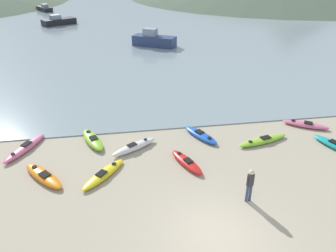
{
  "coord_description": "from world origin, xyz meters",
  "views": [
    {
      "loc": [
        -3.34,
        -8.95,
        9.67
      ],
      "look_at": [
        -0.53,
        8.38,
        0.5
      ],
      "focal_mm": 35.0,
      "sensor_mm": 36.0,
      "label": 1
    }
  ],
  "objects_px": {
    "kayak_on_sand_6": "(134,147)",
    "kayak_on_sand_4": "(201,135)",
    "kayak_on_sand_1": "(25,148)",
    "moored_boat_2": "(154,40)",
    "kayak_on_sand_3": "(44,176)",
    "moored_boat_1": "(44,8)",
    "kayak_on_sand_2": "(104,174)",
    "moored_boat_0": "(59,21)",
    "kayak_on_sand_5": "(336,145)",
    "kayak_on_sand_8": "(93,140)",
    "kayak_on_sand_7": "(187,162)",
    "person_near_foreground": "(250,184)",
    "kayak_on_sand_0": "(263,140)",
    "kayak_on_sand_9": "(306,125)"
  },
  "relations": [
    {
      "from": "kayak_on_sand_0",
      "to": "kayak_on_sand_2",
      "type": "height_order",
      "value": "kayak_on_sand_0"
    },
    {
      "from": "kayak_on_sand_0",
      "to": "kayak_on_sand_5",
      "type": "relative_size",
      "value": 1.16
    },
    {
      "from": "kayak_on_sand_2",
      "to": "kayak_on_sand_3",
      "type": "xyz_separation_m",
      "value": [
        -2.89,
        0.31,
        0.01
      ]
    },
    {
      "from": "kayak_on_sand_6",
      "to": "moored_boat_2",
      "type": "bearing_deg",
      "value": 80.31
    },
    {
      "from": "kayak_on_sand_9",
      "to": "moored_boat_2",
      "type": "height_order",
      "value": "moored_boat_2"
    },
    {
      "from": "kayak_on_sand_5",
      "to": "kayak_on_sand_2",
      "type": "bearing_deg",
      "value": -177.19
    },
    {
      "from": "moored_boat_1",
      "to": "kayak_on_sand_2",
      "type": "bearing_deg",
      "value": -77.96
    },
    {
      "from": "kayak_on_sand_4",
      "to": "kayak_on_sand_6",
      "type": "bearing_deg",
      "value": -169.13
    },
    {
      "from": "moored_boat_0",
      "to": "kayak_on_sand_4",
      "type": "bearing_deg",
      "value": -71.09
    },
    {
      "from": "kayak_on_sand_9",
      "to": "moored_boat_0",
      "type": "relative_size",
      "value": 0.51
    },
    {
      "from": "kayak_on_sand_9",
      "to": "moored_boat_1",
      "type": "relative_size",
      "value": 0.57
    },
    {
      "from": "kayak_on_sand_6",
      "to": "moored_boat_0",
      "type": "bearing_deg",
      "value": 103.09
    },
    {
      "from": "kayak_on_sand_0",
      "to": "kayak_on_sand_3",
      "type": "relative_size",
      "value": 1.19
    },
    {
      "from": "kayak_on_sand_2",
      "to": "kayak_on_sand_6",
      "type": "relative_size",
      "value": 0.99
    },
    {
      "from": "moored_boat_2",
      "to": "kayak_on_sand_4",
      "type": "bearing_deg",
      "value": -89.78
    },
    {
      "from": "moored_boat_2",
      "to": "kayak_on_sand_3",
      "type": "bearing_deg",
      "value": -108.72
    },
    {
      "from": "kayak_on_sand_1",
      "to": "kayak_on_sand_3",
      "type": "distance_m",
      "value": 3.22
    },
    {
      "from": "kayak_on_sand_2",
      "to": "kayak_on_sand_4",
      "type": "xyz_separation_m",
      "value": [
        5.69,
        3.05,
        0.02
      ]
    },
    {
      "from": "kayak_on_sand_1",
      "to": "person_near_foreground",
      "type": "distance_m",
      "value": 12.3
    },
    {
      "from": "moored_boat_2",
      "to": "moored_boat_1",
      "type": "bearing_deg",
      "value": 119.66
    },
    {
      "from": "kayak_on_sand_6",
      "to": "kayak_on_sand_4",
      "type": "bearing_deg",
      "value": 10.87
    },
    {
      "from": "kayak_on_sand_8",
      "to": "person_near_foreground",
      "type": "relative_size",
      "value": 1.72
    },
    {
      "from": "kayak_on_sand_5",
      "to": "kayak_on_sand_1",
      "type": "bearing_deg",
      "value": 171.64
    },
    {
      "from": "kayak_on_sand_1",
      "to": "kayak_on_sand_6",
      "type": "distance_m",
      "value": 6.09
    },
    {
      "from": "kayak_on_sand_3",
      "to": "moored_boat_1",
      "type": "distance_m",
      "value": 56.71
    },
    {
      "from": "kayak_on_sand_3",
      "to": "person_near_foreground",
      "type": "relative_size",
      "value": 1.69
    },
    {
      "from": "kayak_on_sand_3",
      "to": "kayak_on_sand_7",
      "type": "distance_m",
      "value": 7.14
    },
    {
      "from": "kayak_on_sand_7",
      "to": "person_near_foreground",
      "type": "relative_size",
      "value": 1.6
    },
    {
      "from": "kayak_on_sand_1",
      "to": "kayak_on_sand_6",
      "type": "relative_size",
      "value": 1.16
    },
    {
      "from": "kayak_on_sand_6",
      "to": "kayak_on_sand_7",
      "type": "height_order",
      "value": "kayak_on_sand_6"
    },
    {
      "from": "kayak_on_sand_2",
      "to": "kayak_on_sand_6",
      "type": "height_order",
      "value": "kayak_on_sand_6"
    },
    {
      "from": "kayak_on_sand_7",
      "to": "moored_boat_2",
      "type": "relative_size",
      "value": 0.51
    },
    {
      "from": "kayak_on_sand_4",
      "to": "kayak_on_sand_7",
      "type": "bearing_deg",
      "value": -118.16
    },
    {
      "from": "kayak_on_sand_2",
      "to": "kayak_on_sand_8",
      "type": "xyz_separation_m",
      "value": [
        -0.66,
        3.45,
        0.05
      ]
    },
    {
      "from": "kayak_on_sand_7",
      "to": "kayak_on_sand_4",
      "type": "bearing_deg",
      "value": 61.84
    },
    {
      "from": "kayak_on_sand_8",
      "to": "moored_boat_2",
      "type": "bearing_deg",
      "value": 74.06
    },
    {
      "from": "kayak_on_sand_1",
      "to": "kayak_on_sand_2",
      "type": "relative_size",
      "value": 1.18
    },
    {
      "from": "kayak_on_sand_2",
      "to": "kayak_on_sand_9",
      "type": "height_order",
      "value": "kayak_on_sand_9"
    },
    {
      "from": "kayak_on_sand_3",
      "to": "kayak_on_sand_8",
      "type": "distance_m",
      "value": 3.85
    },
    {
      "from": "kayak_on_sand_1",
      "to": "kayak_on_sand_9",
      "type": "bearing_deg",
      "value": 0.49
    },
    {
      "from": "kayak_on_sand_2",
      "to": "kayak_on_sand_7",
      "type": "bearing_deg",
      "value": 4.89
    },
    {
      "from": "kayak_on_sand_4",
      "to": "kayak_on_sand_7",
      "type": "relative_size",
      "value": 1.03
    },
    {
      "from": "kayak_on_sand_7",
      "to": "moored_boat_2",
      "type": "height_order",
      "value": "moored_boat_2"
    },
    {
      "from": "kayak_on_sand_1",
      "to": "kayak_on_sand_3",
      "type": "height_order",
      "value": "kayak_on_sand_1"
    },
    {
      "from": "kayak_on_sand_2",
      "to": "kayak_on_sand_7",
      "type": "relative_size",
      "value": 1.03
    },
    {
      "from": "kayak_on_sand_3",
      "to": "kayak_on_sand_5",
      "type": "distance_m",
      "value": 15.79
    },
    {
      "from": "kayak_on_sand_4",
      "to": "moored_boat_1",
      "type": "relative_size",
      "value": 0.58
    },
    {
      "from": "kayak_on_sand_7",
      "to": "kayak_on_sand_9",
      "type": "relative_size",
      "value": 0.98
    },
    {
      "from": "kayak_on_sand_8",
      "to": "kayak_on_sand_7",
      "type": "bearing_deg",
      "value": -32.18
    },
    {
      "from": "kayak_on_sand_2",
      "to": "person_near_foreground",
      "type": "bearing_deg",
      "value": -24.32
    }
  ]
}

